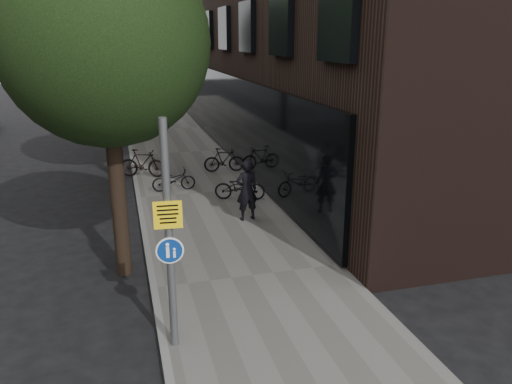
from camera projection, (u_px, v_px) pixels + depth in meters
name	position (u px, v px, depth m)	size (l,w,h in m)	color
ground	(290.00, 370.00, 8.46)	(120.00, 120.00, 0.00)	black
sidewalk	(203.00, 194.00, 17.70)	(4.50, 60.00, 0.12)	#615E5A
curb_edge	(139.00, 199.00, 17.12)	(0.15, 60.00, 0.13)	slate
street_tree_near	(109.00, 51.00, 10.56)	(4.40, 4.40, 7.50)	black
street_tree_mid	(110.00, 45.00, 18.37)	(5.00, 5.00, 7.80)	black
street_tree_far	(110.00, 42.00, 26.65)	(5.00, 5.00, 7.80)	black
signpost	(169.00, 238.00, 8.35)	(0.47, 0.14, 4.09)	#595B5E
pedestrian	(247.00, 190.00, 14.81)	(0.68, 0.44, 1.85)	black
parked_bike_facade_near	(240.00, 187.00, 16.79)	(0.59, 1.70, 0.89)	black
parked_bike_facade_far	(224.00, 160.00, 20.26)	(0.46, 1.64, 0.99)	black
parked_bike_curb_near	(174.00, 180.00, 17.78)	(0.53, 1.53, 0.81)	black
parked_bike_curb_far	(143.00, 163.00, 19.49)	(0.52, 1.83, 1.10)	black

